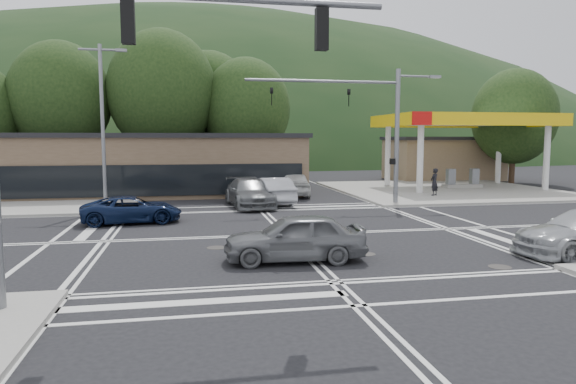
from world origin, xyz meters
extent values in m
plane|color=black|center=(0.00, 0.00, 0.00)|extent=(120.00, 120.00, 0.00)
cube|color=gray|center=(15.00, 15.00, 0.07)|extent=(16.00, 16.00, 0.15)
cube|color=gray|center=(-15.00, 15.00, 0.07)|extent=(16.00, 16.00, 0.15)
cylinder|color=silver|center=(12.00, 13.00, 2.50)|extent=(0.44, 0.44, 5.00)
cylinder|color=silver|center=(12.00, 19.00, 2.50)|extent=(0.44, 0.44, 5.00)
cylinder|color=silver|center=(22.00, 13.00, 2.50)|extent=(0.44, 0.44, 5.00)
cylinder|color=silver|center=(22.00, 19.00, 2.50)|extent=(0.44, 0.44, 5.00)
cube|color=silver|center=(17.00, 16.00, 5.30)|extent=(12.00, 8.00, 0.60)
cube|color=yellow|center=(17.00, 12.00, 5.30)|extent=(12.20, 0.25, 0.90)
cube|color=yellow|center=(17.00, 20.00, 5.30)|extent=(12.20, 0.25, 0.90)
cube|color=yellow|center=(11.00, 16.00, 5.30)|extent=(0.25, 8.20, 0.90)
cube|color=yellow|center=(23.00, 16.00, 5.30)|extent=(0.25, 8.20, 0.90)
cube|color=red|center=(11.50, 11.85, 5.30)|extent=(1.40, 0.12, 0.90)
cube|color=gray|center=(17.00, 16.00, 0.25)|extent=(3.00, 1.00, 0.30)
cube|color=slate|center=(16.00, 16.00, 0.95)|extent=(0.60, 0.50, 1.30)
cube|color=slate|center=(18.00, 16.00, 0.95)|extent=(0.60, 0.50, 1.30)
cube|color=#846B4F|center=(20.00, 25.00, 1.90)|extent=(10.00, 6.00, 3.80)
cube|color=brown|center=(-8.00, 17.00, 2.00)|extent=(24.00, 8.00, 4.00)
ellipsoid|color=#193216|center=(0.00, 90.00, 0.00)|extent=(252.00, 126.00, 140.00)
cylinder|color=#382619|center=(-14.00, 24.00, 2.42)|extent=(0.50, 0.50, 4.84)
ellipsoid|color=black|center=(-14.00, 24.00, 7.15)|extent=(8.00, 8.00, 9.20)
cylinder|color=#382619|center=(-6.00, 24.00, 2.64)|extent=(0.50, 0.50, 5.28)
ellipsoid|color=black|center=(-6.00, 24.00, 7.80)|extent=(9.00, 9.00, 10.35)
cylinder|color=#382619|center=(1.00, 24.00, 2.20)|extent=(0.50, 0.50, 4.40)
ellipsoid|color=black|center=(1.00, 24.00, 6.50)|extent=(7.60, 7.60, 8.74)
cylinder|color=#382619|center=(-2.00, 28.00, 2.42)|extent=(0.50, 0.50, 4.84)
ellipsoid|color=black|center=(-2.00, 28.00, 7.15)|extent=(8.40, 8.40, 9.66)
cylinder|color=#382619|center=(24.00, 20.00, 1.98)|extent=(0.50, 0.50, 3.96)
ellipsoid|color=black|center=(24.00, 20.00, 5.85)|extent=(7.20, 7.20, 8.28)
cylinder|color=slate|center=(-8.50, 9.00, 4.50)|extent=(0.20, 0.20, 9.00)
cylinder|color=slate|center=(-8.50, 9.00, 8.70)|extent=(2.20, 0.12, 0.12)
cube|color=slate|center=(-7.40, 9.00, 8.70)|extent=(0.60, 0.25, 0.15)
cylinder|color=slate|center=(8.20, 8.20, 4.00)|extent=(0.28, 0.28, 8.00)
cylinder|color=slate|center=(3.70, 8.20, 7.20)|extent=(9.00, 0.16, 0.16)
imported|color=black|center=(5.20, 8.20, 6.30)|extent=(0.16, 0.20, 1.00)
imported|color=black|center=(0.70, 8.20, 6.30)|extent=(0.16, 0.20, 1.00)
cylinder|color=slate|center=(9.40, 8.20, 7.60)|extent=(2.40, 0.12, 0.12)
cube|color=slate|center=(10.50, 8.20, 7.60)|extent=(0.70, 0.30, 0.15)
cube|color=black|center=(7.95, 8.20, 2.60)|extent=(0.25, 0.30, 0.35)
cube|color=black|center=(-5.20, -8.20, 6.60)|extent=(0.30, 0.25, 1.00)
cube|color=black|center=(-0.70, -8.20, 6.60)|extent=(0.30, 0.25, 1.00)
imported|color=#0C1838|center=(-6.60, 4.29, 0.64)|extent=(4.80, 2.64, 1.27)
imported|color=slate|center=(-0.59, -4.50, 0.78)|extent=(4.70, 2.13, 1.56)
imported|color=#ACAEB4|center=(1.00, 9.94, 0.81)|extent=(2.20, 5.05, 1.62)
imported|color=silver|center=(3.13, 14.00, 0.86)|extent=(2.55, 5.23, 1.72)
imported|color=#5B5E60|center=(-0.50, 9.00, 0.81)|extent=(2.75, 5.73, 1.61)
imported|color=black|center=(12.17, 11.12, 1.06)|extent=(0.79, 0.73, 1.82)
camera|label=1|loc=(-3.91, -20.54, 3.99)|focal=32.00mm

